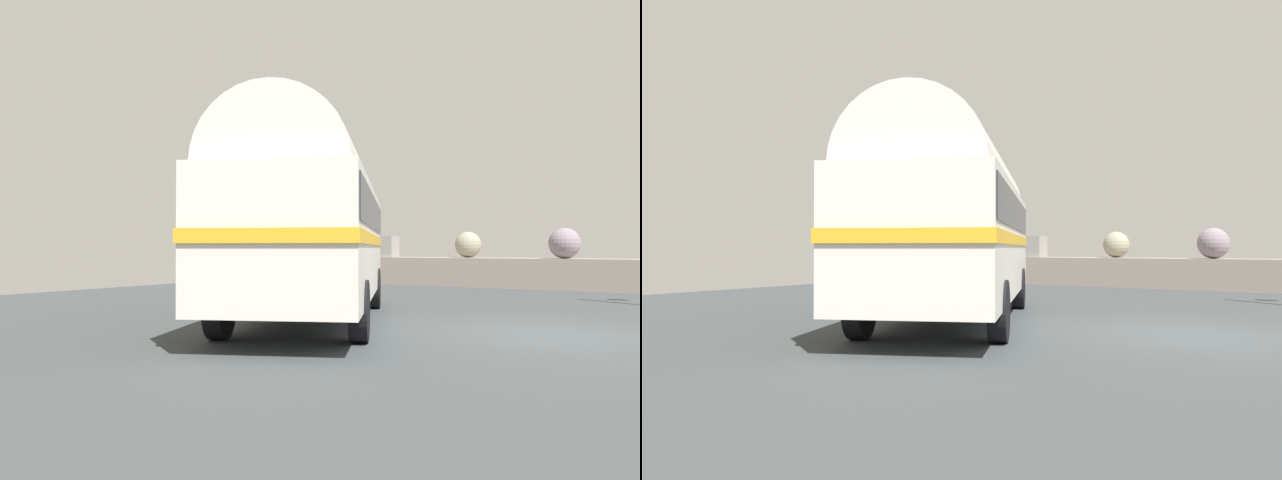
% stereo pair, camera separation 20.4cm
% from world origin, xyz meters
% --- Properties ---
extents(ground, '(32.00, 26.00, 0.02)m').
position_xyz_m(ground, '(0.00, 0.00, 0.01)').
color(ground, '#373C3E').
extents(breakwater, '(31.36, 2.22, 2.45)m').
position_xyz_m(breakwater, '(0.28, 11.81, 0.68)').
color(breakwater, gray).
rests_on(breakwater, ground).
extents(vintage_coach, '(5.76, 8.79, 3.70)m').
position_xyz_m(vintage_coach, '(-4.36, -0.51, 2.05)').
color(vintage_coach, black).
rests_on(vintage_coach, ground).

